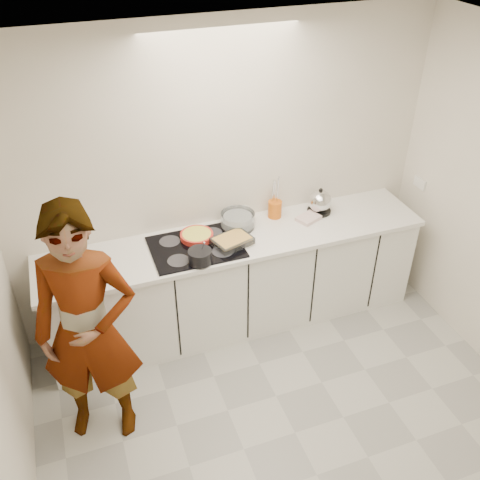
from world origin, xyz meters
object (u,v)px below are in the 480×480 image
object	(u,v)px
hob	(196,247)
kettle	(320,202)
saucepan	(200,256)
baking_dish	(232,240)
cook	(88,331)
utensil_crock	(275,209)
tart_dish	(197,235)
mixing_bowl	(238,221)

from	to	relation	value
hob	kettle	world-z (taller)	kettle
saucepan	baking_dish	xyz separation A→B (m)	(0.31, 0.14, -0.02)
saucepan	cook	size ratio (longest dim) A/B	0.12
utensil_crock	hob	bearing A→B (deg)	-163.94
utensil_crock	tart_dish	bearing A→B (deg)	-171.27
tart_dish	saucepan	distance (m)	0.33
baking_dish	mixing_bowl	size ratio (longest dim) A/B	0.93
baking_dish	cook	bearing A→B (deg)	-152.40
hob	cook	distance (m)	1.16
hob	baking_dish	xyz separation A→B (m)	(0.29, -0.07, 0.04)
utensil_crock	baking_dish	bearing A→B (deg)	-149.50
baking_dish	utensil_crock	distance (m)	0.57
cook	tart_dish	bearing A→B (deg)	56.28
mixing_bowl	kettle	bearing A→B (deg)	-1.12
hob	tart_dish	bearing A→B (deg)	70.00
utensil_crock	kettle	bearing A→B (deg)	-9.15
hob	tart_dish	world-z (taller)	tart_dish
hob	tart_dish	xyz separation A→B (m)	(0.04, 0.11, 0.03)
tart_dish	kettle	bearing A→B (deg)	2.48
tart_dish	cook	size ratio (longest dim) A/B	0.19
kettle	mixing_bowl	bearing A→B (deg)	178.88
utensil_crock	saucepan	bearing A→B (deg)	-151.59
saucepan	mixing_bowl	bearing A→B (deg)	40.97
kettle	baking_dish	bearing A→B (deg)	-165.76
saucepan	utensil_crock	size ratio (longest dim) A/B	1.55
mixing_bowl	cook	distance (m)	1.60
hob	kettle	size ratio (longest dim) A/B	2.74
hob	baking_dish	world-z (taller)	baking_dish
mixing_bowl	kettle	world-z (taller)	kettle
mixing_bowl	cook	xyz separation A→B (m)	(-1.35, -0.87, -0.04)
tart_dish	utensil_crock	xyz separation A→B (m)	(0.74, 0.11, 0.04)
mixing_bowl	utensil_crock	xyz separation A→B (m)	(0.36, 0.05, 0.01)
hob	cook	world-z (taller)	cook
tart_dish	saucepan	size ratio (longest dim) A/B	1.52
mixing_bowl	baking_dish	bearing A→B (deg)	-119.02
tart_dish	cook	xyz separation A→B (m)	(-0.97, -0.81, -0.01)
baking_dish	mixing_bowl	world-z (taller)	mixing_bowl
utensil_crock	cook	size ratio (longest dim) A/B	0.08
cook	baking_dish	bearing A→B (deg)	43.91
tart_dish	baking_dish	distance (m)	0.30
kettle	cook	size ratio (longest dim) A/B	0.14
baking_dish	utensil_crock	xyz separation A→B (m)	(0.49, 0.29, 0.03)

